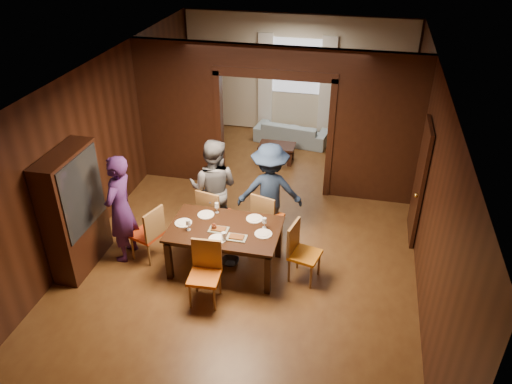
% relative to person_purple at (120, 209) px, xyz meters
% --- Properties ---
extents(floor, '(9.00, 9.00, 0.00)m').
position_rel_person_purple_xyz_m(floor, '(1.94, 1.17, -0.92)').
color(floor, '#533017').
rests_on(floor, ground).
extents(ceiling, '(5.50, 9.00, 0.02)m').
position_rel_person_purple_xyz_m(ceiling, '(1.94, 1.17, 1.98)').
color(ceiling, silver).
rests_on(ceiling, room_walls).
extents(room_walls, '(5.52, 9.01, 2.90)m').
position_rel_person_purple_xyz_m(room_walls, '(1.94, 3.05, 0.59)').
color(room_walls, black).
rests_on(room_walls, floor).
extents(person_purple, '(0.46, 0.68, 1.84)m').
position_rel_person_purple_xyz_m(person_purple, '(0.00, 0.00, 0.00)').
color(person_purple, '#411F5A').
rests_on(person_purple, floor).
extents(person_grey, '(0.88, 0.69, 1.79)m').
position_rel_person_purple_xyz_m(person_grey, '(1.24, 0.98, -0.02)').
color(person_grey, '#52545A').
rests_on(person_grey, floor).
extents(person_navy, '(1.22, 0.85, 1.73)m').
position_rel_person_purple_xyz_m(person_navy, '(2.18, 1.16, -0.05)').
color(person_navy, '#1D2C49').
rests_on(person_navy, floor).
extents(sofa, '(1.83, 0.93, 0.51)m').
position_rel_person_purple_xyz_m(sofa, '(1.96, 5.02, -0.66)').
color(sofa, '#8CA7B8').
rests_on(sofa, floor).
extents(serving_bowl, '(0.29, 0.29, 0.07)m').
position_rel_person_purple_xyz_m(serving_bowl, '(1.73, 0.16, -0.12)').
color(serving_bowl, black).
rests_on(serving_bowl, dining_table).
extents(dining_table, '(1.72, 1.07, 0.76)m').
position_rel_person_purple_xyz_m(dining_table, '(1.69, 0.07, -0.54)').
color(dining_table, black).
rests_on(dining_table, floor).
extents(coffee_table, '(0.80, 0.50, 0.40)m').
position_rel_person_purple_xyz_m(coffee_table, '(1.80, 3.94, -0.72)').
color(coffee_table, black).
rests_on(coffee_table, floor).
extents(chair_left, '(0.56, 0.56, 0.97)m').
position_rel_person_purple_xyz_m(chair_left, '(0.37, 0.05, -0.43)').
color(chair_left, red).
rests_on(chair_left, floor).
extents(chair_right, '(0.53, 0.53, 0.97)m').
position_rel_person_purple_xyz_m(chair_right, '(2.95, 0.07, -0.43)').
color(chair_right, orange).
rests_on(chair_right, floor).
extents(chair_far_l, '(0.52, 0.52, 0.97)m').
position_rel_person_purple_xyz_m(chair_far_l, '(1.26, 0.88, -0.43)').
color(chair_far_l, red).
rests_on(chair_far_l, floor).
extents(chair_far_r, '(0.55, 0.55, 0.97)m').
position_rel_person_purple_xyz_m(chair_far_r, '(2.20, 0.96, -0.43)').
color(chair_far_r, '#DA5314').
rests_on(chair_far_r, floor).
extents(chair_near, '(0.47, 0.47, 0.97)m').
position_rel_person_purple_xyz_m(chair_near, '(1.61, -0.75, -0.43)').
color(chair_near, orange).
rests_on(chair_near, floor).
extents(hutch, '(0.40, 1.20, 2.00)m').
position_rel_person_purple_xyz_m(hutch, '(-0.59, -0.33, 0.08)').
color(hutch, black).
rests_on(hutch, floor).
extents(door_right, '(0.06, 0.90, 2.10)m').
position_rel_person_purple_xyz_m(door_right, '(4.64, 1.67, 0.13)').
color(door_right, black).
rests_on(door_right, floor).
extents(window_far, '(1.20, 0.03, 1.30)m').
position_rel_person_purple_xyz_m(window_far, '(1.94, 5.61, 0.78)').
color(window_far, silver).
rests_on(window_far, back_wall).
extents(curtain_left, '(0.35, 0.06, 2.40)m').
position_rel_person_purple_xyz_m(curtain_left, '(1.19, 5.57, 0.33)').
color(curtain_left, white).
rests_on(curtain_left, back_wall).
extents(curtain_right, '(0.35, 0.06, 2.40)m').
position_rel_person_purple_xyz_m(curtain_right, '(2.69, 5.57, 0.33)').
color(curtain_right, white).
rests_on(curtain_right, back_wall).
extents(plate_left, '(0.27, 0.27, 0.01)m').
position_rel_person_purple_xyz_m(plate_left, '(1.02, 0.06, -0.15)').
color(plate_left, white).
rests_on(plate_left, dining_table).
extents(plate_far_l, '(0.27, 0.27, 0.01)m').
position_rel_person_purple_xyz_m(plate_far_l, '(1.29, 0.36, -0.15)').
color(plate_far_l, white).
rests_on(plate_far_l, dining_table).
extents(plate_far_r, '(0.27, 0.27, 0.01)m').
position_rel_person_purple_xyz_m(plate_far_r, '(2.09, 0.42, -0.15)').
color(plate_far_r, white).
rests_on(plate_far_r, dining_table).
extents(plate_right, '(0.27, 0.27, 0.01)m').
position_rel_person_purple_xyz_m(plate_right, '(2.31, 0.05, -0.15)').
color(plate_right, silver).
rests_on(plate_right, dining_table).
extents(plate_near, '(0.27, 0.27, 0.01)m').
position_rel_person_purple_xyz_m(plate_near, '(1.66, -0.24, -0.15)').
color(plate_near, white).
rests_on(plate_near, dining_table).
extents(platter_a, '(0.30, 0.20, 0.04)m').
position_rel_person_purple_xyz_m(platter_a, '(1.61, -0.00, -0.14)').
color(platter_a, gray).
rests_on(platter_a, dining_table).
extents(platter_b, '(0.30, 0.20, 0.04)m').
position_rel_person_purple_xyz_m(platter_b, '(1.94, -0.14, -0.14)').
color(platter_b, gray).
rests_on(platter_b, dining_table).
extents(wineglass_left, '(0.08, 0.08, 0.18)m').
position_rel_person_purple_xyz_m(wineglass_left, '(1.16, -0.10, -0.07)').
color(wineglass_left, white).
rests_on(wineglass_left, dining_table).
extents(wineglass_far, '(0.08, 0.08, 0.18)m').
position_rel_person_purple_xyz_m(wineglass_far, '(1.45, 0.47, -0.07)').
color(wineglass_far, white).
rests_on(wineglass_far, dining_table).
extents(wineglass_right, '(0.08, 0.08, 0.18)m').
position_rel_person_purple_xyz_m(wineglass_right, '(2.29, 0.21, -0.07)').
color(wineglass_right, white).
rests_on(wineglass_right, dining_table).
extents(tumbler, '(0.07, 0.07, 0.14)m').
position_rel_person_purple_xyz_m(tumbler, '(1.77, -0.24, -0.09)').
color(tumbler, silver).
rests_on(tumbler, dining_table).
extents(condiment_jar, '(0.08, 0.08, 0.11)m').
position_rel_person_purple_xyz_m(condiment_jar, '(1.54, -0.01, -0.10)').
color(condiment_jar, '#4E2112').
rests_on(condiment_jar, dining_table).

